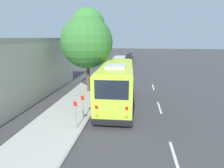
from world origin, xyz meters
name	(u,v)px	position (x,y,z in m)	size (l,w,h in m)	color
ground_plane	(118,104)	(0.00, 0.00, 0.00)	(160.00, 160.00, 0.00)	#3D3D3F
sidewalk_slab	(79,101)	(0.00, 3.46, 0.07)	(80.00, 3.41, 0.15)	#B2AFA8
curb_strip	(99,102)	(0.00, 1.68, 0.07)	(80.00, 0.14, 0.15)	#9D9A94
shuttle_bus	(117,82)	(0.24, 0.17, 1.86)	(9.10, 3.08, 3.47)	#BCDB38
parked_sedan_white	(124,70)	(12.78, 0.56, 0.60)	(4.35, 1.94, 1.30)	silver
parked_sedan_blue	(127,64)	(19.43, 0.42, 0.62)	(4.43, 1.86, 1.33)	navy
parked_sedan_black	(128,60)	(26.32, 0.58, 0.60)	(4.63, 1.87, 1.29)	black
parked_sedan_maroon	(129,57)	(32.76, 0.70, 0.62)	(4.63, 1.74, 1.33)	maroon
parked_sedan_gray	(131,54)	(39.67, 0.64, 0.58)	(4.31, 1.79, 1.26)	slate
street_tree	(87,39)	(2.97, 3.34, 5.29)	(4.91, 4.91, 7.99)	brown
sign_post_near	(76,115)	(-4.56, 2.03, 1.01)	(0.06, 0.22, 1.66)	gray
sign_post_far	(83,107)	(-3.20, 2.03, 0.95)	(0.06, 0.22, 1.55)	gray
fire_hydrant	(109,77)	(7.87, 2.10, 0.55)	(0.22, 0.22, 0.81)	gold
lane_stripe_behind	(175,156)	(-6.25, -3.32, 0.00)	(2.40, 0.14, 0.01)	silver
lane_stripe_mid	(159,107)	(-0.25, -3.32, 0.00)	(2.40, 0.14, 0.01)	silver
lane_stripe_ahead	(153,87)	(5.75, -3.32, 0.00)	(2.40, 0.14, 0.01)	silver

